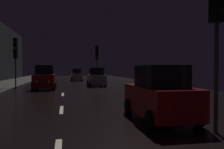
% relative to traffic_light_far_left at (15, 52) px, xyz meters
% --- Properties ---
extents(ground, '(25.67, 84.00, 0.02)m').
position_rel_traffic_light_far_left_xyz_m(ground, '(4.34, 3.07, -3.42)').
color(ground, black).
extents(lane_centerline, '(0.16, 14.77, 0.01)m').
position_rel_traffic_light_far_left_xyz_m(lane_centerline, '(4.34, -12.30, -3.40)').
color(lane_centerline, beige).
rests_on(lane_centerline, ground).
extents(traffic_light_far_left, '(0.37, 0.48, 4.71)m').
position_rel_traffic_light_far_left_xyz_m(traffic_light_far_left, '(0.00, 0.00, 0.00)').
color(traffic_light_far_left, '#38383A').
rests_on(traffic_light_far_left, ground).
extents(traffic_light_near_right, '(0.36, 0.48, 5.07)m').
position_rel_traffic_light_far_left_xyz_m(traffic_light_near_right, '(8.78, -17.48, 0.30)').
color(traffic_light_near_right, '#38383A').
rests_on(traffic_light_near_right, ground).
extents(traffic_light_far_right, '(0.37, 0.48, 4.95)m').
position_rel_traffic_light_far_left_xyz_m(traffic_light_far_right, '(8.68, 8.31, 0.20)').
color(traffic_light_far_right, '#38383A').
rests_on(traffic_light_far_right, ground).
extents(car_approaching_headlights, '(2.01, 4.35, 2.19)m').
position_rel_traffic_light_far_left_xyz_m(car_approaching_headlights, '(2.66, -0.48, -2.41)').
color(car_approaching_headlights, maroon).
rests_on(car_approaching_headlights, ground).
extents(car_distant_taillights, '(1.73, 3.75, 1.89)m').
position_rel_traffic_light_far_left_xyz_m(car_distant_taillights, '(6.33, 14.88, -2.54)').
color(car_distant_taillights, '#A5A8AD').
rests_on(car_distant_taillights, ground).
extents(car_parked_right_near, '(1.81, 3.92, 1.98)m').
position_rel_traffic_light_far_left_xyz_m(car_parked_right_near, '(7.88, -15.41, -2.50)').
color(car_parked_right_near, maroon).
rests_on(car_parked_right_near, ground).
extents(car_parked_right_far, '(1.82, 3.93, 1.98)m').
position_rel_traffic_light_far_left_xyz_m(car_parked_right_far, '(7.88, 2.65, -2.50)').
color(car_parked_right_far, '#A5A8AD').
rests_on(car_parked_right_far, ground).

